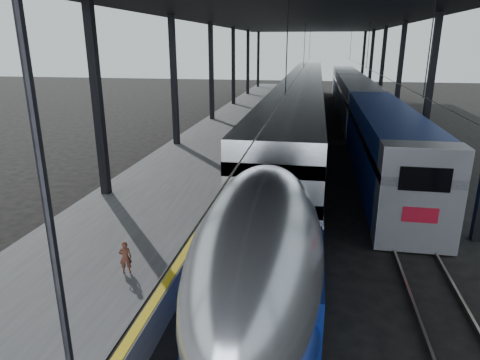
# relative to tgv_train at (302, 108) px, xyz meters

# --- Properties ---
(ground) EXTENTS (160.00, 160.00, 0.00)m
(ground) POSITION_rel_tgv_train_xyz_m (-2.00, -25.03, -2.16)
(ground) COLOR black
(ground) RESTS_ON ground
(platform) EXTENTS (6.00, 80.00, 1.00)m
(platform) POSITION_rel_tgv_train_xyz_m (-5.50, -5.03, -1.66)
(platform) COLOR #4C4C4F
(platform) RESTS_ON ground
(yellow_strip) EXTENTS (0.30, 80.00, 0.01)m
(yellow_strip) POSITION_rel_tgv_train_xyz_m (-2.70, -5.03, -1.15)
(yellow_strip) COLOR yellow
(yellow_strip) RESTS_ON platform
(rails) EXTENTS (6.52, 80.00, 0.16)m
(rails) POSITION_rel_tgv_train_xyz_m (2.50, -5.03, -2.08)
(rails) COLOR slate
(rails) RESTS_ON ground
(canopy) EXTENTS (18.00, 75.00, 9.47)m
(canopy) POSITION_rel_tgv_train_xyz_m (-0.10, -5.03, 6.96)
(canopy) COLOR black
(canopy) RESTS_ON ground
(tgv_train) EXTENTS (3.22, 65.20, 4.62)m
(tgv_train) POSITION_rel_tgv_train_xyz_m (0.00, 0.00, 0.00)
(tgv_train) COLOR silver
(tgv_train) RESTS_ON ground
(second_train) EXTENTS (2.89, 56.05, 3.98)m
(second_train) POSITION_rel_tgv_train_xyz_m (5.00, 5.52, -0.14)
(second_train) COLOR navy
(second_train) RESTS_ON ground
(child) EXTENTS (0.42, 0.35, 0.98)m
(child) POSITION_rel_tgv_train_xyz_m (-3.99, -26.40, -0.67)
(child) COLOR #552A1C
(child) RESTS_ON platform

